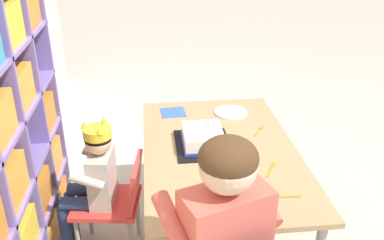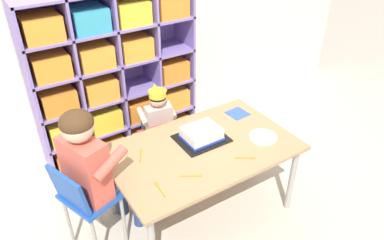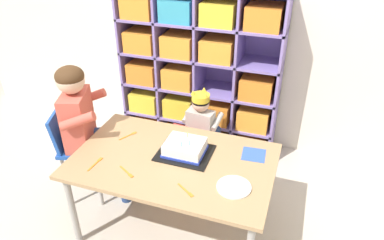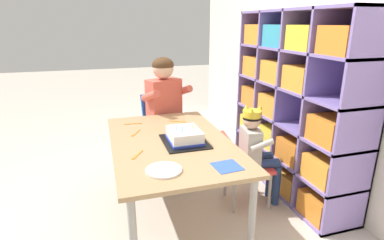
{
  "view_description": "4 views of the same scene",
  "coord_description": "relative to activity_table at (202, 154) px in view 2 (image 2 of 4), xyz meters",
  "views": [
    {
      "loc": [
        -1.89,
        0.35,
        1.7
      ],
      "look_at": [
        0.01,
        0.15,
        0.77
      ],
      "focal_mm": 39.77,
      "sensor_mm": 36.0,
      "label": 1
    },
    {
      "loc": [
        -1.15,
        -1.68,
        2.15
      ],
      "look_at": [
        -0.02,
        0.11,
        0.77
      ],
      "focal_mm": 34.79,
      "sensor_mm": 36.0,
      "label": 2
    },
    {
      "loc": [
        0.71,
        -1.69,
        1.99
      ],
      "look_at": [
        0.08,
        0.15,
        0.82
      ],
      "focal_mm": 33.57,
      "sensor_mm": 36.0,
      "label": 3
    },
    {
      "loc": [
        1.91,
        -0.42,
        1.37
      ],
      "look_at": [
        0.04,
        0.14,
        0.75
      ],
      "focal_mm": 28.56,
      "sensor_mm": 36.0,
      "label": 4
    }
  ],
  "objects": [
    {
      "name": "ground",
      "position": [
        0.0,
        0.0,
        -0.55
      ],
      "size": [
        16.0,
        16.0,
        0.0
      ],
      "primitive_type": "plane",
      "color": "#BCB2A3"
    },
    {
      "name": "activity_table",
      "position": [
        0.0,
        0.0,
        0.0
      ],
      "size": [
        1.28,
        0.79,
        0.6
      ],
      "color": "#A37F56",
      "rests_on": "ground"
    },
    {
      "name": "fork_beside_plate_stack",
      "position": [
        0.18,
        -0.25,
        0.06
      ],
      "size": [
        0.12,
        0.09,
        0.0
      ],
      "rotation": [
        0.0,
        0.0,
        2.57
      ],
      "color": "orange",
      "rests_on": "activity_table"
    },
    {
      "name": "fork_by_napkin",
      "position": [
        -0.21,
        -0.21,
        0.06
      ],
      "size": [
        0.13,
        0.08,
        0.0
      ],
      "rotation": [
        0.0,
        0.0,
        2.61
      ],
      "color": "orange",
      "rests_on": "activity_table"
    },
    {
      "name": "fork_near_child_seat",
      "position": [
        -0.39,
        0.15,
        0.06
      ],
      "size": [
        0.08,
        0.13,
        0.0
      ],
      "rotation": [
        0.0,
        0.0,
        4.22
      ],
      "color": "orange",
      "rests_on": "activity_table"
    },
    {
      "name": "child_with_crown",
      "position": [
        -0.01,
        0.66,
        -0.05
      ],
      "size": [
        0.31,
        0.32,
        0.8
      ],
      "rotation": [
        0.0,
        0.0,
        3.01
      ],
      "color": "#B2ADA3",
      "rests_on": "ground"
    },
    {
      "name": "paper_plate_stack",
      "position": [
        0.43,
        -0.14,
        0.06
      ],
      "size": [
        0.2,
        0.2,
        0.01
      ],
      "primitive_type": "cylinder",
      "color": "white",
      "rests_on": "activity_table"
    },
    {
      "name": "classroom_chair_adult_side",
      "position": [
        -0.82,
        0.1,
        -0.08
      ],
      "size": [
        0.41,
        0.42,
        0.74
      ],
      "rotation": [
        0.0,
        0.0,
        1.91
      ],
      "color": "#1E4CA8",
      "rests_on": "ground"
    },
    {
      "name": "birthday_cake_on_tray",
      "position": [
        0.05,
        0.08,
        0.09
      ],
      "size": [
        0.35,
        0.29,
        0.13
      ],
      "color": "black",
      "rests_on": "activity_table"
    },
    {
      "name": "paper_napkin_square",
      "position": [
        0.48,
        0.21,
        0.06
      ],
      "size": [
        0.16,
        0.16,
        0.0
      ],
      "primitive_type": "cube",
      "rotation": [
        0.0,
        0.0,
        0.08
      ],
      "color": "#3356B7",
      "rests_on": "activity_table"
    },
    {
      "name": "fork_at_table_front_edge",
      "position": [
        -0.44,
        -0.2,
        0.06
      ],
      "size": [
        0.03,
        0.14,
        0.0
      ],
      "rotation": [
        0.0,
        0.0,
        4.64
      ],
      "color": "orange",
      "rests_on": "activity_table"
    },
    {
      "name": "classroom_chair_blue",
      "position": [
        -0.02,
        0.55,
        -0.21
      ],
      "size": [
        0.35,
        0.39,
        0.57
      ],
      "rotation": [
        0.0,
        0.0,
        3.01
      ],
      "color": "red",
      "rests_on": "ground"
    },
    {
      "name": "adult_helper_seated",
      "position": [
        -0.71,
        0.14,
        0.13
      ],
      "size": [
        0.48,
        0.46,
        1.09
      ],
      "rotation": [
        0.0,
        0.0,
        1.91
      ],
      "color": "#D15647",
      "rests_on": "ground"
    },
    {
      "name": "storage_cubby_shelf",
      "position": [
        -0.19,
        1.07,
        0.15
      ],
      "size": [
        1.39,
        0.35,
        1.47
      ],
      "color": "#7F6BB2",
      "rests_on": "ground"
    }
  ]
}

